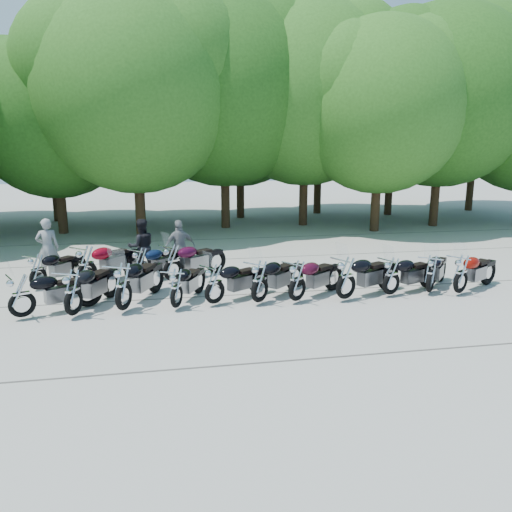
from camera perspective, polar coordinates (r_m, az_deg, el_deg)
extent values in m
plane|color=gray|center=(12.74, 1.21, -6.30)|extent=(90.00, 90.00, 0.00)
cylinder|color=#3A2614|center=(25.24, -21.41, 6.15)|extent=(0.44, 0.44, 3.31)
sphere|color=#286319|center=(25.14, -22.10, 14.46)|extent=(7.31, 7.31, 7.31)
cylinder|color=#3A2614|center=(23.17, -13.19, 6.96)|extent=(0.44, 0.44, 3.93)
sphere|color=#357721|center=(23.18, -13.76, 17.74)|extent=(8.70, 8.70, 8.70)
cylinder|color=#3A2614|center=(25.15, -3.54, 7.92)|extent=(0.44, 0.44, 4.13)
sphere|color=#286319|center=(25.19, -3.68, 18.35)|extent=(9.13, 9.13, 9.13)
cylinder|color=#3A2614|center=(26.06, 5.46, 8.01)|extent=(0.44, 0.44, 4.09)
sphere|color=#357721|center=(26.09, 5.68, 17.98)|extent=(9.04, 9.04, 9.04)
cylinder|color=#3A2614|center=(24.82, 13.55, 6.94)|extent=(0.44, 0.44, 3.62)
sphere|color=#357721|center=(24.77, 14.04, 16.20)|extent=(8.00, 8.00, 8.00)
cylinder|color=#3A2614|center=(27.31, 19.84, 7.42)|extent=(0.44, 0.44, 3.98)
sphere|color=#286319|center=(27.32, 20.56, 16.64)|extent=(8.79, 8.79, 8.79)
cylinder|color=#3A2614|center=(29.46, -21.92, 7.14)|extent=(0.44, 0.44, 3.52)
sphere|color=#357721|center=(29.41, -22.56, 14.71)|extent=(7.78, 7.78, 7.78)
cylinder|color=#3A2614|center=(28.37, -13.07, 7.44)|extent=(0.44, 0.44, 3.42)
sphere|color=#286319|center=(28.29, -13.46, 15.10)|extent=(7.56, 7.56, 7.56)
cylinder|color=#3A2614|center=(28.68, -1.80, 7.95)|extent=(0.44, 0.44, 3.56)
sphere|color=#286319|center=(28.63, -1.86, 15.85)|extent=(7.88, 7.88, 7.88)
cylinder|color=#3A2614|center=(30.74, 7.06, 8.36)|extent=(0.44, 0.44, 3.76)
sphere|color=#286319|center=(30.72, 7.28, 16.13)|extent=(8.31, 8.31, 8.31)
cylinder|color=#3A2614|center=(30.90, 14.98, 7.94)|extent=(0.44, 0.44, 3.63)
sphere|color=#357721|center=(30.86, 15.42, 15.39)|extent=(8.02, 8.02, 8.02)
cylinder|color=#3A2614|center=(34.59, 23.39, 8.41)|extent=(0.44, 0.44, 4.37)
sphere|color=#286319|center=(34.65, 24.12, 16.40)|extent=(9.67, 9.67, 9.67)
imported|color=gray|center=(17.09, -22.71, 0.89)|extent=(0.75, 0.56, 1.88)
imported|color=black|center=(16.51, -12.94, 1.04)|extent=(1.01, 0.86, 1.81)
imported|color=gray|center=(16.43, -8.69, 1.07)|extent=(1.10, 0.69, 1.75)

